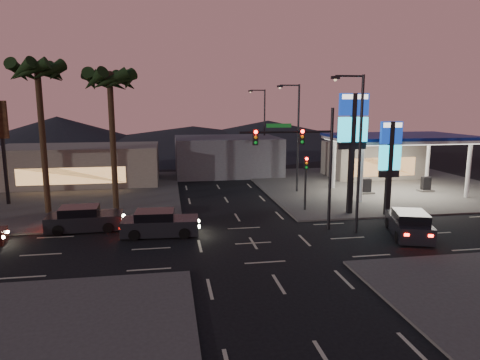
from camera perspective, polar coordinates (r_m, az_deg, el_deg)
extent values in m
plane|color=black|center=(25.91, 1.77, -8.42)|extent=(140.00, 140.00, 0.00)
cube|color=#47443F|center=(45.93, 17.63, -0.64)|extent=(24.00, 24.00, 0.12)
cube|color=#47443F|center=(42.40, -24.61, -1.95)|extent=(24.00, 24.00, 0.12)
cylinder|color=silver|center=(37.14, 15.85, 0.83)|extent=(0.36, 0.36, 5.00)
cylinder|color=silver|center=(42.39, 28.16, 1.12)|extent=(0.36, 0.36, 5.00)
cylinder|color=silver|center=(42.57, 12.41, 2.12)|extent=(0.36, 0.36, 5.00)
cylinder|color=silver|center=(47.22, 23.75, 2.26)|extent=(0.36, 0.36, 5.00)
cube|color=silver|center=(41.80, 20.50, 5.30)|extent=(12.00, 8.00, 0.50)
cube|color=white|center=(41.82, 20.47, 4.89)|extent=(11.60, 7.60, 0.06)
cube|color=navy|center=(41.79, 20.51, 5.50)|extent=(12.20, 8.20, 0.25)
cube|color=black|center=(40.95, 16.48, -0.78)|extent=(0.80, 0.50, 1.40)
cube|color=black|center=(43.90, 23.54, -0.50)|extent=(0.80, 0.50, 1.40)
cube|color=#726B5B|center=(50.94, 17.20, 2.61)|extent=(10.00, 6.00, 4.00)
cube|color=black|center=(32.68, 14.66, 3.21)|extent=(0.35, 0.35, 9.00)
cube|color=navy|center=(32.47, 14.96, 9.71)|extent=(2.20, 0.30, 1.60)
cube|color=white|center=(32.48, 15.00, 10.68)|extent=(1.98, 0.32, 0.35)
cube|color=#17BEDD|center=(32.52, 14.81, 6.54)|extent=(2.20, 0.30, 1.80)
cube|color=black|center=(32.61, 14.72, 4.43)|extent=(2.09, 0.28, 0.50)
cube|color=black|center=(33.04, 19.25, 1.30)|extent=(0.35, 0.35, 7.00)
cube|color=navy|center=(32.76, 19.53, 5.97)|extent=(1.60, 0.30, 1.60)
cube|color=white|center=(32.73, 19.58, 6.93)|extent=(1.44, 0.32, 0.35)
cube|color=#17BEDD|center=(32.92, 19.34, 2.85)|extent=(1.60, 0.30, 1.80)
cube|color=black|center=(33.08, 19.22, 0.78)|extent=(1.52, 0.28, 0.50)
cylinder|color=black|center=(28.39, 11.96, 1.31)|extent=(0.20, 0.20, 8.00)
cylinder|color=black|center=(27.17, 6.22, 6.39)|extent=(6.00, 0.14, 0.14)
cube|color=#0C3F14|center=(27.01, 5.21, 7.24)|extent=(1.60, 0.05, 0.25)
cube|color=black|center=(27.47, 8.23, 5.76)|extent=(0.32, 0.25, 1.00)
sphere|color=#FF0C07|center=(27.31, 8.34, 6.43)|extent=(0.22, 0.22, 0.22)
sphere|color=orange|center=(27.33, 8.32, 5.74)|extent=(0.20, 0.20, 0.20)
sphere|color=#0CB226|center=(27.36, 8.31, 5.05)|extent=(0.20, 0.20, 0.20)
cube|color=black|center=(26.71, 2.06, 5.74)|extent=(0.32, 0.25, 1.00)
sphere|color=#FF0C07|center=(26.54, 2.13, 6.42)|extent=(0.22, 0.22, 0.22)
sphere|color=orange|center=(26.57, 2.12, 5.71)|extent=(0.20, 0.20, 0.20)
sphere|color=#0CB226|center=(26.59, 2.12, 5.00)|extent=(0.20, 0.20, 0.20)
cylinder|color=black|center=(33.36, 8.71, -0.79)|extent=(0.16, 0.16, 4.00)
cube|color=black|center=(33.07, 8.79, 2.28)|extent=(0.32, 0.25, 1.00)
sphere|color=#FF0C07|center=(32.89, 8.89, 2.81)|extent=(0.22, 0.22, 0.22)
sphere|color=orange|center=(32.93, 8.88, 2.24)|extent=(0.20, 0.20, 0.20)
sphere|color=#0CB226|center=(32.97, 8.86, 1.67)|extent=(0.20, 0.20, 0.20)
cylinder|color=black|center=(27.94, 15.66, 3.09)|extent=(0.18, 0.18, 10.00)
cylinder|color=black|center=(27.44, 14.40, 13.28)|extent=(1.80, 0.12, 0.12)
cube|color=black|center=(27.08, 12.61, 13.19)|extent=(0.50, 0.25, 0.18)
sphere|color=#FFCC8C|center=(27.08, 12.60, 12.94)|extent=(0.20, 0.20, 0.20)
cylinder|color=black|center=(40.03, 7.74, 5.37)|extent=(0.18, 0.18, 10.00)
cylinder|color=black|center=(39.67, 6.64, 12.44)|extent=(1.80, 0.12, 0.12)
cube|color=black|center=(39.43, 5.35, 12.33)|extent=(0.50, 0.25, 0.18)
sphere|color=#FFCC8C|center=(39.43, 5.35, 12.15)|extent=(0.20, 0.20, 0.20)
cylinder|color=black|center=(53.52, 3.27, 6.61)|extent=(0.18, 0.18, 10.00)
cylinder|color=black|center=(53.26, 2.36, 11.87)|extent=(1.80, 0.12, 0.12)
cube|color=black|center=(53.08, 1.39, 11.78)|extent=(0.50, 0.25, 0.18)
sphere|color=#FFCC8C|center=(53.08, 1.39, 11.65)|extent=(0.20, 0.20, 0.20)
cylinder|color=black|center=(33.99, -16.57, 4.39)|extent=(0.44, 0.44, 10.20)
sphere|color=black|center=(33.90, -17.01, 13.00)|extent=(0.90, 0.90, 0.90)
cone|color=black|center=(33.75, -14.74, 12.61)|extent=(0.90, 2.74, 1.91)
cone|color=black|center=(34.70, -15.25, 12.51)|extent=(2.57, 2.57, 1.91)
cone|color=black|center=(35.17, -16.71, 12.40)|extent=(2.74, 0.90, 1.91)
cone|color=black|center=(34.92, -18.32, 12.34)|extent=(2.57, 2.57, 1.91)
cone|color=black|center=(34.07, -19.20, 12.36)|extent=(0.90, 2.74, 1.91)
cone|color=black|center=(33.10, -18.80, 12.46)|extent=(2.57, 2.57, 1.91)
cone|color=black|center=(32.60, -17.27, 12.59)|extent=(2.74, 0.90, 1.91)
cone|color=black|center=(32.87, -15.56, 12.65)|extent=(2.57, 2.57, 1.91)
cylinder|color=black|center=(34.92, -24.78, 4.52)|extent=(0.44, 0.44, 10.80)
sphere|color=black|center=(34.91, -25.45, 13.37)|extent=(0.90, 0.90, 0.90)
cone|color=black|center=(34.57, -23.28, 13.06)|extent=(0.90, 2.74, 1.91)
cone|color=black|center=(35.55, -23.54, 12.94)|extent=(2.57, 2.57, 1.91)
cone|color=black|center=(36.14, -24.85, 12.79)|extent=(2.74, 0.90, 1.91)
cone|color=black|center=(36.02, -26.45, 12.68)|extent=(2.57, 2.57, 1.91)
cone|color=black|center=(35.25, -27.49, 12.68)|extent=(0.90, 2.74, 1.91)
cone|color=black|center=(34.26, -27.35, 12.80)|extent=(2.57, 2.57, 1.91)
cone|color=black|center=(33.63, -26.02, 12.97)|extent=(2.74, 0.90, 1.91)
cone|color=black|center=(33.77, -24.30, 13.08)|extent=(2.57, 2.57, 1.91)
cylinder|color=black|center=(39.69, -28.80, 1.27)|extent=(0.30, 0.30, 6.00)
cube|color=#726B5B|center=(47.40, -20.61, 1.89)|extent=(16.00, 8.00, 4.00)
cube|color=#4C4C51|center=(50.92, -1.76, 3.28)|extent=(12.00, 9.00, 4.40)
cone|color=black|center=(86.62, -23.12, 5.81)|extent=(40.00, 40.00, 6.00)
cone|color=black|center=(86.59, 3.73, 6.26)|extent=(50.00, 50.00, 5.00)
cone|color=black|center=(84.46, -6.28, 5.79)|extent=(60.00, 60.00, 4.00)
cube|color=black|center=(27.74, -10.57, -6.05)|extent=(4.88, 2.26, 0.98)
cube|color=black|center=(27.59, -11.29, -4.75)|extent=(2.48, 1.97, 0.71)
cylinder|color=black|center=(28.62, -7.37, -5.97)|extent=(0.71, 0.30, 0.69)
cylinder|color=black|center=(26.85, -7.43, -7.05)|extent=(0.71, 0.30, 0.69)
cylinder|color=black|center=(28.84, -13.45, -6.04)|extent=(0.71, 0.30, 0.69)
cylinder|color=black|center=(27.09, -13.92, -7.12)|extent=(0.71, 0.30, 0.69)
sphere|color=#FFF2BF|center=(28.27, -5.63, -5.45)|extent=(0.24, 0.24, 0.24)
sphere|color=#FFF2BF|center=(27.02, -5.58, -6.19)|extent=(0.24, 0.24, 0.24)
cube|color=#FF140A|center=(28.60, -15.29, -5.41)|extent=(0.10, 0.28, 0.15)
cube|color=#FF140A|center=(27.36, -15.70, -6.13)|extent=(0.10, 0.28, 0.15)
sphere|color=#FFF2BF|center=(29.75, -28.60, -6.11)|extent=(0.20, 0.20, 0.20)
sphere|color=#FFF2BF|center=(28.74, -29.05, -6.69)|extent=(0.20, 0.20, 0.20)
cube|color=#535456|center=(30.81, -20.25, -4.98)|extent=(4.51, 2.14, 0.90)
cube|color=black|center=(30.71, -20.88, -3.91)|extent=(2.31, 1.84, 0.65)
cylinder|color=black|center=(31.55, -17.53, -4.90)|extent=(0.65, 0.28, 0.64)
cylinder|color=black|center=(29.91, -17.74, -5.73)|extent=(0.65, 0.28, 0.64)
cylinder|color=black|center=(31.89, -22.56, -5.06)|extent=(0.65, 0.28, 0.64)
cylinder|color=black|center=(30.27, -23.05, -5.88)|extent=(0.65, 0.28, 0.64)
sphere|color=#FFF2BF|center=(31.18, -16.12, -4.44)|extent=(0.22, 0.22, 0.22)
sphere|color=#FFF2BF|center=(30.02, -16.22, -5.00)|extent=(0.22, 0.22, 0.22)
cube|color=#FF140A|center=(31.70, -24.10, -4.55)|extent=(0.10, 0.25, 0.14)
cube|color=#FF140A|center=(30.56, -24.50, -5.10)|extent=(0.10, 0.25, 0.14)
cube|color=black|center=(30.09, -19.92, -5.21)|extent=(4.87, 2.19, 0.98)
cube|color=black|center=(29.98, -20.62, -4.01)|extent=(2.46, 1.94, 0.71)
cylinder|color=black|center=(30.85, -16.84, -5.14)|extent=(0.71, 0.29, 0.70)
cylinder|color=black|center=(29.08, -17.16, -6.09)|extent=(0.71, 0.29, 0.70)
cylinder|color=black|center=(31.30, -22.43, -5.27)|extent=(0.71, 0.29, 0.70)
cylinder|color=black|center=(29.55, -23.09, -6.20)|extent=(0.71, 0.29, 0.70)
sphere|color=#FFF2BF|center=(30.44, -15.28, -4.64)|extent=(0.24, 0.24, 0.24)
sphere|color=#FFF2BF|center=(29.17, -15.43, -5.28)|extent=(0.24, 0.24, 0.24)
cube|color=#FF140A|center=(31.12, -24.16, -4.69)|extent=(0.10, 0.28, 0.15)
cube|color=#FF140A|center=(29.89, -24.69, -5.31)|extent=(0.10, 0.28, 0.15)
cube|color=black|center=(29.20, 21.56, -5.76)|extent=(3.44, 5.23, 0.99)
cube|color=black|center=(28.73, 21.79, -4.67)|extent=(2.53, 2.88, 0.71)
cylinder|color=black|center=(30.53, 19.18, -5.43)|extent=(0.47, 0.75, 0.70)
cylinder|color=black|center=(30.93, 22.60, -5.45)|extent=(0.47, 0.75, 0.70)
cylinder|color=black|center=(27.63, 20.32, -7.11)|extent=(0.47, 0.75, 0.70)
cylinder|color=black|center=(28.07, 24.09, -7.10)|extent=(0.47, 0.75, 0.70)
cube|color=#FF140A|center=(26.74, 21.34, -6.81)|extent=(0.29, 0.17, 0.15)
cube|color=#FF140A|center=(27.07, 24.08, -6.80)|extent=(0.29, 0.17, 0.15)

